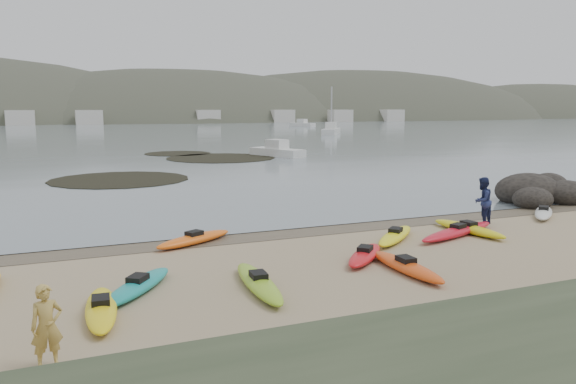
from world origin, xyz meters
name	(u,v)px	position (x,y,z in m)	size (l,w,h in m)	color
ground	(288,230)	(0.00, 0.00, 0.00)	(600.00, 600.00, 0.00)	tan
wet_sand	(291,231)	(0.00, -0.30, 0.00)	(60.00, 60.00, 0.00)	brown
water	(67,116)	(0.00, 300.00, 0.01)	(1200.00, 1200.00, 0.00)	slate
kayaks	(334,251)	(-0.15, -4.20, 0.17)	(23.74, 8.67, 0.34)	yellow
person_west	(47,326)	(-8.60, -9.07, 0.78)	(0.57, 0.38, 1.57)	tan
person_east	(482,201)	(7.72, -2.07, 0.97)	(0.94, 0.74, 1.94)	navy
rock_cluster	(540,197)	(14.42, 1.21, 0.24)	(5.26, 3.86, 1.77)	black
kelp_mats	(183,163)	(1.96, 27.84, 0.03)	(20.17, 27.32, 0.04)	black
moored_boats	(138,134)	(4.68, 73.57, 0.54)	(96.48, 85.00, 1.15)	silver
far_hills	(187,162)	(39.38, 193.97, -15.93)	(550.00, 135.00, 80.00)	#384235
far_town	(106,117)	(6.00, 145.00, 2.00)	(199.00, 5.00, 4.00)	beige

